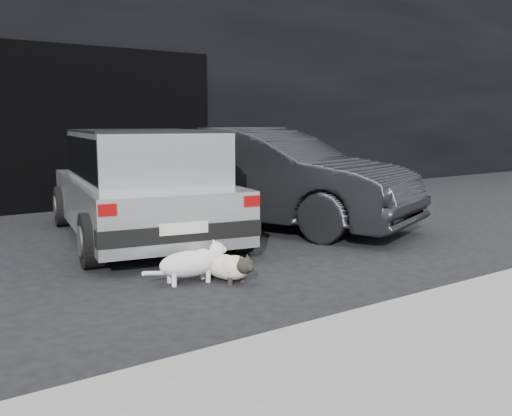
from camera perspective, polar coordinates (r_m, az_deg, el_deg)
ground at (r=5.83m, az=-10.73°, el=-5.40°), size 80.00×80.00×0.00m
building_facade at (r=11.70m, az=-19.06°, el=13.54°), size 34.00×4.00×5.00m
garage_opening at (r=9.74m, az=-15.38°, el=7.72°), size 4.00×0.10×2.60m
curb at (r=4.40m, az=16.52°, el=-9.43°), size 18.00×0.25×0.12m
silver_hatchback at (r=6.91m, az=-11.44°, el=2.76°), size 2.26×3.78×1.31m
second_car at (r=7.64m, az=1.00°, el=3.09°), size 2.84×4.26×1.33m
cat_siamese at (r=5.07m, az=-2.79°, el=-5.88°), size 0.33×0.82×0.28m
cat_white at (r=5.04m, az=-6.35°, el=-5.41°), size 0.78×0.34×0.37m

